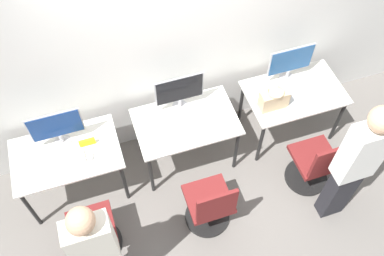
# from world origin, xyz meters

# --- Properties ---
(ground_plane) EXTENTS (20.00, 20.00, 0.00)m
(ground_plane) POSITION_xyz_m (0.00, 0.00, 0.00)
(ground_plane) COLOR slate
(wall_back) EXTENTS (12.00, 0.05, 2.80)m
(wall_back) POSITION_xyz_m (0.00, 0.80, 1.40)
(wall_back) COLOR silver
(wall_back) RESTS_ON ground_plane
(desk_left) EXTENTS (1.07, 0.68, 0.73)m
(desk_left) POSITION_xyz_m (-1.26, 0.34, 0.65)
(desk_left) COLOR silver
(desk_left) RESTS_ON ground_plane
(monitor_left) EXTENTS (0.51, 0.17, 0.45)m
(monitor_left) POSITION_xyz_m (-1.26, 0.48, 0.98)
(monitor_left) COLOR #B2B2B7
(monitor_left) RESTS_ON desk_left
(keyboard_left) EXTENTS (0.37, 0.16, 0.02)m
(keyboard_left) POSITION_xyz_m (-1.26, 0.23, 0.74)
(keyboard_left) COLOR silver
(keyboard_left) RESTS_ON desk_left
(mouse_left) EXTENTS (0.06, 0.09, 0.03)m
(mouse_left) POSITION_xyz_m (-1.02, 0.22, 0.75)
(mouse_left) COLOR silver
(mouse_left) RESTS_ON desk_left
(office_chair_left) EXTENTS (0.48, 0.48, 0.91)m
(office_chair_left) POSITION_xyz_m (-1.18, -0.43, 0.38)
(office_chair_left) COLOR black
(office_chair_left) RESTS_ON ground_plane
(person_left) EXTENTS (0.36, 0.21, 1.63)m
(person_left) POSITION_xyz_m (-1.13, -0.79, 0.89)
(person_left) COLOR #232328
(person_left) RESTS_ON ground_plane
(desk_center) EXTENTS (1.07, 0.68, 0.73)m
(desk_center) POSITION_xyz_m (0.00, 0.34, 0.65)
(desk_center) COLOR silver
(desk_center) RESTS_ON ground_plane
(monitor_center) EXTENTS (0.51, 0.17, 0.45)m
(monitor_center) POSITION_xyz_m (0.00, 0.54, 0.98)
(monitor_center) COLOR #B2B2B7
(monitor_center) RESTS_ON desk_center
(keyboard_center) EXTENTS (0.37, 0.16, 0.02)m
(keyboard_center) POSITION_xyz_m (0.00, 0.20, 0.74)
(keyboard_center) COLOR silver
(keyboard_center) RESTS_ON desk_center
(mouse_center) EXTENTS (0.06, 0.09, 0.03)m
(mouse_center) POSITION_xyz_m (0.26, 0.21, 0.75)
(mouse_center) COLOR silver
(mouse_center) RESTS_ON desk_center
(office_chair_center) EXTENTS (0.48, 0.48, 0.91)m
(office_chair_center) POSITION_xyz_m (-0.02, -0.50, 0.38)
(office_chair_center) COLOR black
(office_chair_center) RESTS_ON ground_plane
(desk_right) EXTENTS (1.07, 0.68, 0.73)m
(desk_right) POSITION_xyz_m (1.26, 0.34, 0.65)
(desk_right) COLOR silver
(desk_right) RESTS_ON ground_plane
(monitor_right) EXTENTS (0.51, 0.17, 0.45)m
(monitor_right) POSITION_xyz_m (1.26, 0.55, 0.98)
(monitor_right) COLOR #B2B2B7
(monitor_right) RESTS_ON desk_right
(keyboard_right) EXTENTS (0.37, 0.16, 0.02)m
(keyboard_right) POSITION_xyz_m (1.26, 0.23, 0.74)
(keyboard_right) COLOR silver
(keyboard_right) RESTS_ON desk_right
(mouse_right) EXTENTS (0.06, 0.09, 0.03)m
(mouse_right) POSITION_xyz_m (1.51, 0.23, 0.75)
(mouse_right) COLOR silver
(mouse_right) RESTS_ON desk_right
(office_chair_right) EXTENTS (0.48, 0.48, 0.91)m
(office_chair_right) POSITION_xyz_m (1.21, -0.40, 0.38)
(office_chair_right) COLOR black
(office_chair_right) RESTS_ON ground_plane
(person_right) EXTENTS (0.36, 0.23, 1.78)m
(person_right) POSITION_xyz_m (1.27, -0.77, 0.98)
(person_right) COLOR #232328
(person_right) RESTS_ON ground_plane
(handbag) EXTENTS (0.30, 0.18, 0.25)m
(handbag) POSITION_xyz_m (0.94, 0.24, 0.85)
(handbag) COLOR tan
(handbag) RESTS_ON desk_right
(placard_left) EXTENTS (0.16, 0.03, 0.08)m
(placard_left) POSITION_xyz_m (-1.02, 0.37, 0.77)
(placard_left) COLOR yellow
(placard_left) RESTS_ON desk_left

